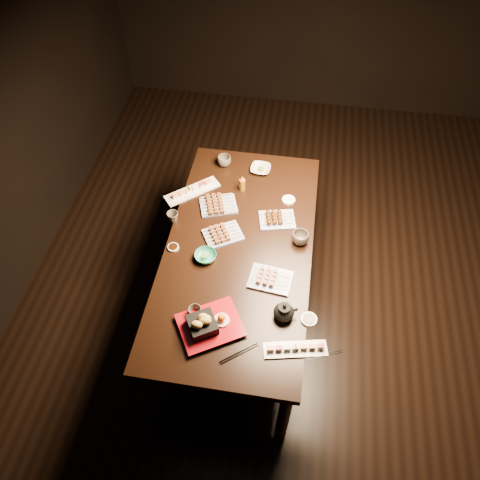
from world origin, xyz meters
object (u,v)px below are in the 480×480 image
tempura_tray (210,321)px  teacup_far_left (173,217)px  sushi_platter_near (295,348)px  teacup_mid_right (300,238)px  edamame_bowl_cream (261,169)px  condiment_bottle (242,183)px  sushi_platter_far (192,189)px  yakitori_plate_left (218,203)px  dining_table (239,282)px  teapot (284,311)px  yakitori_plate_right (271,277)px  teacup_near_left (195,312)px  edamame_bowl_green (206,256)px  yakitori_plate_center (223,233)px  teacup_far_right (224,161)px

tempura_tray → teacup_far_left: tempura_tray is taller
sushi_platter_near → tempura_tray: tempura_tray is taller
sushi_platter_near → teacup_mid_right: teacup_mid_right is taller
sushi_platter_near → tempura_tray: size_ratio=1.02×
teacup_mid_right → edamame_bowl_cream: bearing=118.0°
tempura_tray → condiment_bottle: (0.01, 1.07, 0.00)m
sushi_platter_far → tempura_tray: 1.05m
sushi_platter_near → yakitori_plate_left: size_ratio=1.41×
sushi_platter_far → edamame_bowl_cream: sushi_platter_far is taller
dining_table → teacup_far_left: (-0.46, 0.16, 0.41)m
teacup_far_left → teapot: (0.77, -0.60, 0.02)m
yakitori_plate_right → teapot: 0.25m
tempura_tray → dining_table: bearing=52.5°
tempura_tray → teacup_far_left: (-0.39, 0.73, -0.03)m
sushi_platter_far → sushi_platter_near: bearing=86.0°
teacup_near_left → teacup_mid_right: bearing=49.1°
dining_table → sushi_platter_far: (-0.39, 0.44, 0.40)m
dining_table → condiment_bottle: condiment_bottle is taller
yakitori_plate_left → yakitori_plate_right: bearing=-71.7°
edamame_bowl_cream → teacup_mid_right: (0.33, -0.61, 0.02)m
tempura_tray → edamame_bowl_green: bearing=74.0°
yakitori_plate_right → teacup_mid_right: 0.35m
teapot → edamame_bowl_cream: bearing=87.5°
teacup_far_left → teapot: bearing=-37.6°
edamame_bowl_cream → teacup_near_left: teacup_near_left is taller
yakitori_plate_center → teacup_far_right: bearing=69.1°
teacup_far_right → teacup_far_left: bearing=-111.9°
sushi_platter_near → teapot: teapot is taller
edamame_bowl_green → teacup_near_left: teacup_near_left is taller
tempura_tray → sushi_platter_near: bearing=-38.6°
dining_table → yakitori_plate_right: 0.51m
yakitori_plate_right → teacup_far_right: 1.05m
teacup_near_left → teacup_mid_right: (0.53, 0.61, 0.01)m
yakitori_plate_center → teacup_near_left: (-0.05, -0.59, 0.00)m
edamame_bowl_cream → teacup_near_left: 1.24m
teacup_near_left → teacup_mid_right: size_ratio=0.70×
teacup_near_left → teacup_far_right: (-0.06, 1.24, 0.00)m
dining_table → teacup_mid_right: 0.57m
sushi_platter_far → yakitori_plate_right: yakitori_plate_right is taller
yakitori_plate_left → teacup_far_left: (-0.27, -0.17, 0.00)m
teapot → teacup_far_right: bearing=98.8°
teacup_near_left → teapot: (0.48, 0.07, 0.02)m
dining_table → sushi_platter_near: 0.84m
teapot → condiment_bottle: size_ratio=1.11×
yakitori_plate_right → yakitori_plate_center: bearing=145.4°
yakitori_plate_center → teacup_mid_right: 0.48m
tempura_tray → teapot: bearing=-12.4°
sushi_platter_near → teacup_near_left: bearing=155.9°
yakitori_plate_right → condiment_bottle: condiment_bottle is taller
yakitori_plate_right → edamame_bowl_cream: bearing=107.4°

